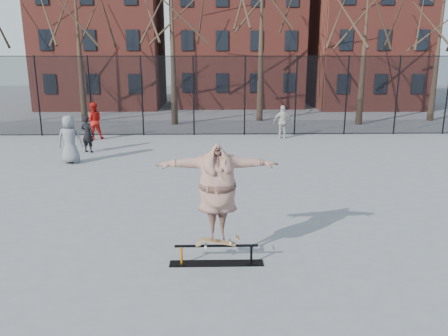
{
  "coord_description": "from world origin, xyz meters",
  "views": [
    {
      "loc": [
        -0.39,
        -9.29,
        4.06
      ],
      "look_at": [
        -0.13,
        1.5,
        1.23
      ],
      "focal_mm": 35.0,
      "sensor_mm": 36.0,
      "label": 1
    }
  ],
  "objects_px": {
    "skateboard": "(218,242)",
    "bystander_red": "(93,121)",
    "skate_rail": "(216,256)",
    "skater": "(218,194)",
    "bystander_white": "(283,122)",
    "bystander_grey": "(70,139)",
    "bystander_black": "(87,134)"
  },
  "relations": [
    {
      "from": "bystander_grey",
      "to": "skate_rail",
      "type": "bearing_deg",
      "value": 120.47
    },
    {
      "from": "skate_rail",
      "to": "bystander_red",
      "type": "distance_m",
      "value": 14.59
    },
    {
      "from": "skate_rail",
      "to": "bystander_grey",
      "type": "distance_m",
      "value": 10.11
    },
    {
      "from": "skater",
      "to": "bystander_red",
      "type": "relative_size",
      "value": 1.3
    },
    {
      "from": "bystander_grey",
      "to": "bystander_red",
      "type": "relative_size",
      "value": 1.02
    },
    {
      "from": "bystander_black",
      "to": "bystander_white",
      "type": "height_order",
      "value": "bystander_white"
    },
    {
      "from": "skate_rail",
      "to": "skater",
      "type": "distance_m",
      "value": 1.3
    },
    {
      "from": "skater",
      "to": "bystander_black",
      "type": "relative_size",
      "value": 1.5
    },
    {
      "from": "skateboard",
      "to": "bystander_black",
      "type": "bearing_deg",
      "value": 117.55
    },
    {
      "from": "skater",
      "to": "bystander_black",
      "type": "bearing_deg",
      "value": 115.21
    },
    {
      "from": "skateboard",
      "to": "bystander_red",
      "type": "distance_m",
      "value": 14.59
    },
    {
      "from": "skate_rail",
      "to": "skateboard",
      "type": "xyz_separation_m",
      "value": [
        0.03,
        0.0,
        0.3
      ]
    },
    {
      "from": "bystander_grey",
      "to": "bystander_white",
      "type": "height_order",
      "value": "bystander_grey"
    },
    {
      "from": "skate_rail",
      "to": "skater",
      "type": "height_order",
      "value": "skater"
    },
    {
      "from": "bystander_black",
      "to": "bystander_red",
      "type": "height_order",
      "value": "bystander_red"
    },
    {
      "from": "bystander_black",
      "to": "bystander_white",
      "type": "xyz_separation_m",
      "value": [
        8.75,
        2.97,
        0.03
      ]
    },
    {
      "from": "skate_rail",
      "to": "bystander_black",
      "type": "height_order",
      "value": "bystander_black"
    },
    {
      "from": "bystander_white",
      "to": "bystander_grey",
      "type": "bearing_deg",
      "value": 27.44
    },
    {
      "from": "skateboard",
      "to": "skate_rail",
      "type": "bearing_deg",
      "value": 180.0
    },
    {
      "from": "bystander_red",
      "to": "skate_rail",
      "type": "bearing_deg",
      "value": 95.04
    },
    {
      "from": "bystander_black",
      "to": "bystander_white",
      "type": "bearing_deg",
      "value": -140.13
    },
    {
      "from": "skate_rail",
      "to": "bystander_black",
      "type": "bearing_deg",
      "value": 117.43
    },
    {
      "from": "skateboard",
      "to": "bystander_grey",
      "type": "bearing_deg",
      "value": 123.21
    },
    {
      "from": "bystander_grey",
      "to": "bystander_black",
      "type": "relative_size",
      "value": 1.18
    },
    {
      "from": "bystander_red",
      "to": "bystander_white",
      "type": "distance_m",
      "value": 9.26
    },
    {
      "from": "skate_rail",
      "to": "skateboard",
      "type": "bearing_deg",
      "value": 0.0
    },
    {
      "from": "skateboard",
      "to": "bystander_red",
      "type": "height_order",
      "value": "bystander_red"
    },
    {
      "from": "bystander_grey",
      "to": "skateboard",
      "type": "bearing_deg",
      "value": 120.6
    },
    {
      "from": "bystander_grey",
      "to": "bystander_white",
      "type": "xyz_separation_m",
      "value": [
        8.87,
        4.89,
        -0.11
      ]
    },
    {
      "from": "bystander_black",
      "to": "bystander_red",
      "type": "distance_m",
      "value": 3.0
    },
    {
      "from": "skater",
      "to": "bystander_grey",
      "type": "relative_size",
      "value": 1.27
    },
    {
      "from": "bystander_grey",
      "to": "bystander_black",
      "type": "distance_m",
      "value": 1.93
    }
  ]
}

